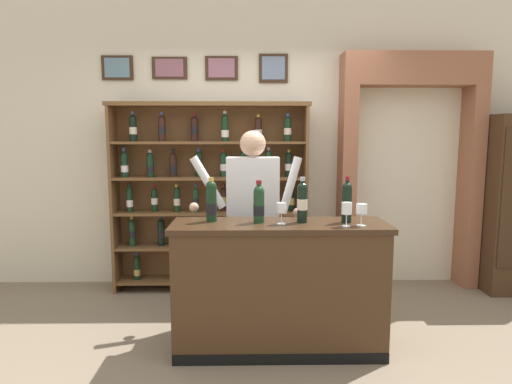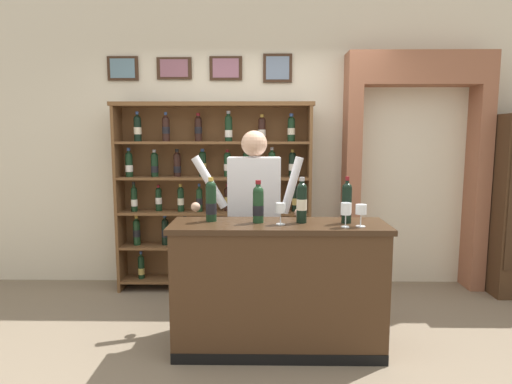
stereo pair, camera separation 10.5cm
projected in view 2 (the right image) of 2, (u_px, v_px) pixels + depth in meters
ground_plane at (258, 350)px, 3.33m from camera, size 14.00×14.00×0.02m
back_wall at (260, 139)px, 4.74m from camera, size 12.00×0.19×3.10m
wine_shelf at (214, 191)px, 4.52m from camera, size 2.01×0.30×1.92m
archway_doorway at (412, 155)px, 4.62m from camera, size 1.45×0.45×2.42m
tasting_counter at (278, 288)px, 3.26m from camera, size 1.58×0.49×0.97m
shopkeeper at (254, 204)px, 3.73m from camera, size 0.96×0.22×1.64m
tasting_bottle_super_tuscan at (211, 201)px, 3.25m from camera, size 0.08×0.08×0.33m
tasting_bottle_riserva at (258, 204)px, 3.20m from camera, size 0.08×0.08×0.31m
tasting_bottle_prosecco at (302, 201)px, 3.20m from camera, size 0.08×0.08×0.33m
tasting_bottle_bianco at (347, 202)px, 3.18m from camera, size 0.07×0.07×0.34m
wine_glass_spare at (281, 209)px, 3.14m from camera, size 0.07×0.07×0.16m
wine_glass_right at (346, 210)px, 3.04m from camera, size 0.07×0.07×0.17m
wine_glass_left at (361, 211)px, 3.06m from camera, size 0.08×0.08×0.16m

